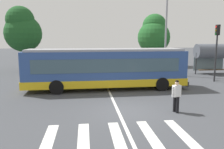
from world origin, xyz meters
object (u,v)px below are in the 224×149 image
Objects in this scene: parked_car_red at (122,64)px; bus_stop_shelter at (213,52)px; background_tree_left at (22,30)px; parked_car_silver at (97,64)px; pedestrian_crossing_street at (176,94)px; twin_arm_street_lamp at (166,23)px; background_tree_right at (154,34)px; parked_car_white at (143,64)px; city_transit_bus at (106,68)px; parked_car_charcoal at (76,65)px; traffic_light_far_corner at (217,44)px.

parked_car_red is 10.13m from bus_stop_shelter.
background_tree_left is at bearing 175.57° from parked_car_red.
parked_car_silver is 12.95m from bus_stop_shelter.
pedestrian_crossing_street is 16.38m from parked_car_silver.
twin_arm_street_lamp is at bearing -29.72° from parked_car_silver.
background_tree_right is (8.25, 4.43, 3.66)m from parked_car_silver.
background_tree_left is at bearing 174.67° from parked_car_white.
parked_car_red is at bearing -4.43° from background_tree_left.
background_tree_left is (-20.74, 4.55, 2.40)m from bus_stop_shelter.
bus_stop_shelter is at bearing 53.58° from pedestrian_crossing_street.
parked_car_red is at bearing 74.16° from city_transit_bus.
parked_car_charcoal is 1.00× the size of parked_car_red.
background_tree_right is at bearing 81.17° from twin_arm_street_lamp.
twin_arm_street_lamp is at bearing 41.91° from city_transit_bus.
city_transit_bus is at bearing -89.11° from parked_car_silver.
twin_arm_street_lamp is (-3.13, 4.19, 2.06)m from traffic_light_far_corner.
parked_car_white is 0.62× the size of background_tree_left.
bus_stop_shelter is (9.30, -3.66, 1.65)m from parked_car_red.
bus_stop_shelter is (14.71, -3.97, 1.65)m from parked_car_charcoal.
parked_car_white is at bearing -6.87° from parked_car_silver.
pedestrian_crossing_street is 0.38× the size of parked_car_red.
city_transit_bus is 7.07× the size of pedestrian_crossing_street.
twin_arm_street_lamp is 1.17× the size of background_tree_left.
parked_car_white is 9.16m from traffic_light_far_corner.
background_tree_right reaches higher than parked_car_charcoal.
background_tree_right reaches higher than parked_car_white.
background_tree_left is 17.17m from background_tree_right.
pedestrian_crossing_street is at bearing -126.42° from bus_stop_shelter.
pedestrian_crossing_street is 0.23× the size of background_tree_left.
pedestrian_crossing_street is 15.80m from parked_car_red.
bus_stop_shelter is 0.51× the size of background_tree_right.
background_tree_left is at bearing 163.39° from twin_arm_street_lamp.
bus_stop_shelter is 9.46m from background_tree_right.
background_tree_right is (-1.83, 12.59, 1.09)m from traffic_light_far_corner.
traffic_light_far_corner is (6.79, 7.89, 2.37)m from pedestrian_crossing_street.
twin_arm_street_lamp is (-5.29, -0.06, 2.98)m from bus_stop_shelter.
city_transit_bus is 16.83m from background_tree_right.
parked_car_white is at bearing 113.80° from twin_arm_street_lamp.
twin_arm_street_lamp is at bearing -16.61° from background_tree_left.
parked_car_charcoal is 1.00× the size of parked_car_white.
bus_stop_shelter is at bearing 26.98° from city_transit_bus.
city_transit_bus is at bearing 117.55° from pedestrian_crossing_street.
parked_car_white is (2.21, 15.38, -0.20)m from pedestrian_crossing_street.
pedestrian_crossing_street is 21.35m from background_tree_right.
background_tree_right reaches higher than city_transit_bus.
twin_arm_street_lamp is at bearing -42.91° from parked_car_red.
city_transit_bus is 13.58m from bus_stop_shelter.
background_tree_left is (-6.02, 0.58, 4.05)m from parked_car_charcoal.
bus_stop_shelter is at bearing -17.69° from parked_car_silver.
parked_car_silver is 0.54× the size of twin_arm_street_lamp.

